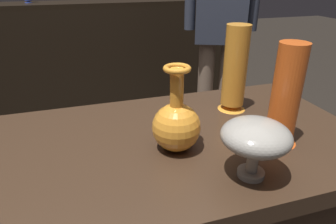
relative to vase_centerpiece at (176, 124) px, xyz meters
name	(u,v)px	position (x,y,z in m)	size (l,w,h in m)	color
back_display_shelf	(97,56)	(-0.03, 2.25, -0.38)	(2.60, 0.40, 0.99)	black
vase_centerpiece	(176,124)	(0.00, 0.00, 0.00)	(0.13, 0.13, 0.23)	orange
vase_tall_behind	(235,70)	(0.27, 0.19, 0.06)	(0.09, 0.09, 0.29)	orange
vase_left_accent	(285,98)	(0.29, -0.05, 0.06)	(0.10, 0.10, 0.28)	#E55B1E
vase_right_accent	(256,138)	(0.13, -0.17, 0.03)	(0.16, 0.16, 0.14)	gray
visitor_near_right	(221,18)	(0.70, 1.17, 0.08)	(0.44, 0.29, 1.63)	#846B56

